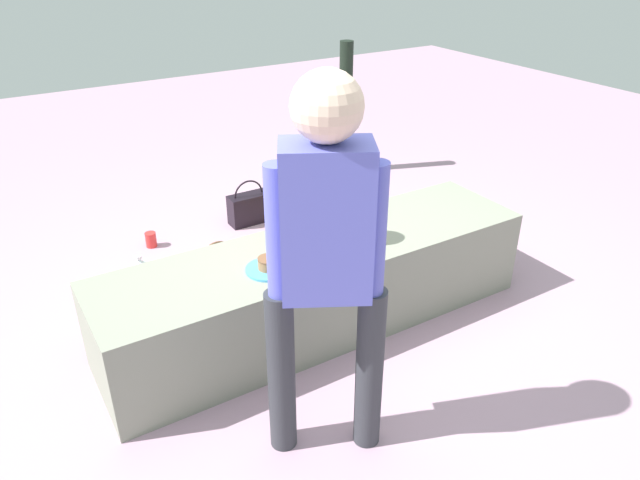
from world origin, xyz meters
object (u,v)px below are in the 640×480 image
object	(u,v)px
cake_plate	(269,266)
handbag_black_leather	(249,208)
gift_bag	(301,218)
cake_box_white	(349,216)
handbag_brown_canvas	(219,272)
adult_standing	(326,247)
party_cup_red	(151,240)
child_seated	(318,208)
water_bottle_far_side	(312,196)
water_bottle_near_gift	(141,275)

from	to	relation	value
cake_plate	handbag_black_leather	world-z (taller)	cake_plate
gift_bag	handbag_black_leather	xyz separation A→B (m)	(-0.18, 0.43, -0.05)
cake_box_white	handbag_brown_canvas	distance (m)	1.17
adult_standing	handbag_brown_canvas	size ratio (longest dim) A/B	4.81
cake_plate	party_cup_red	xyz separation A→B (m)	(-0.18, 1.41, -0.45)
cake_plate	handbag_brown_canvas	distance (m)	0.78
handbag_brown_canvas	cake_plate	bearing A→B (deg)	-90.39
child_seated	water_bottle_far_side	xyz separation A→B (m)	(0.74, 1.30, -0.60)
gift_bag	water_bottle_far_side	distance (m)	0.55
water_bottle_far_side	party_cup_red	world-z (taller)	water_bottle_far_side
child_seated	water_bottle_near_gift	size ratio (longest dim) A/B	2.06
gift_bag	water_bottle_far_side	bearing A→B (deg)	51.57
adult_standing	water_bottle_near_gift	world-z (taller)	adult_standing
water_bottle_near_gift	cake_box_white	world-z (taller)	water_bottle_near_gift
water_bottle_near_gift	cake_box_white	bearing A→B (deg)	3.27
gift_bag	party_cup_red	bearing A→B (deg)	153.49
party_cup_red	handbag_brown_canvas	size ratio (longest dim) A/B	0.32
adult_standing	water_bottle_near_gift	distance (m)	1.77
adult_standing	water_bottle_near_gift	size ratio (longest dim) A/B	6.53
child_seated	water_bottle_near_gift	xyz separation A→B (m)	(-0.71, 0.82, -0.58)
water_bottle_near_gift	handbag_brown_canvas	bearing A→B (deg)	-29.50
cake_plate	water_bottle_far_side	world-z (taller)	cake_plate
handbag_black_leather	handbag_brown_canvas	distance (m)	0.90
water_bottle_near_gift	water_bottle_far_side	xyz separation A→B (m)	(1.44, 0.48, -0.01)
cake_box_white	gift_bag	bearing A→B (deg)	-176.48
water_bottle_far_side	party_cup_red	xyz separation A→B (m)	(-1.23, 0.02, -0.04)
water_bottle_far_side	cake_box_white	xyz separation A→B (m)	(0.07, -0.40, -0.03)
child_seated	water_bottle_far_side	distance (m)	1.61
child_seated	water_bottle_far_side	bearing A→B (deg)	60.40
child_seated	cake_plate	size ratio (longest dim) A/B	2.16
child_seated	adult_standing	xyz separation A→B (m)	(-0.41, -0.72, 0.23)
water_bottle_near_gift	party_cup_red	world-z (taller)	water_bottle_near_gift
child_seated	cake_plate	world-z (taller)	child_seated
handbag_black_leather	child_seated	bearing A→B (deg)	-99.77
water_bottle_near_gift	party_cup_red	xyz separation A→B (m)	(0.21, 0.51, -0.06)
child_seated	party_cup_red	bearing A→B (deg)	110.47
party_cup_red	handbag_brown_canvas	distance (m)	0.76
cake_plate	cake_box_white	distance (m)	1.56
cake_plate	cake_box_white	bearing A→B (deg)	41.08
water_bottle_far_side	gift_bag	bearing A→B (deg)	-128.43
gift_bag	water_bottle_near_gift	distance (m)	1.11
adult_standing	cake_box_white	world-z (taller)	adult_standing
gift_bag	handbag_black_leather	bearing A→B (deg)	112.31
child_seated	water_bottle_near_gift	world-z (taller)	child_seated
adult_standing	party_cup_red	xyz separation A→B (m)	(-0.09, 2.05, -0.87)
party_cup_red	adult_standing	bearing A→B (deg)	-87.48
adult_standing	water_bottle_far_side	size ratio (longest dim) A/B	7.50
adult_standing	handbag_black_leather	distance (m)	2.28
water_bottle_far_side	handbag_brown_canvas	xyz separation A→B (m)	(-1.05, -0.71, 0.02)
cake_plate	party_cup_red	distance (m)	1.49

